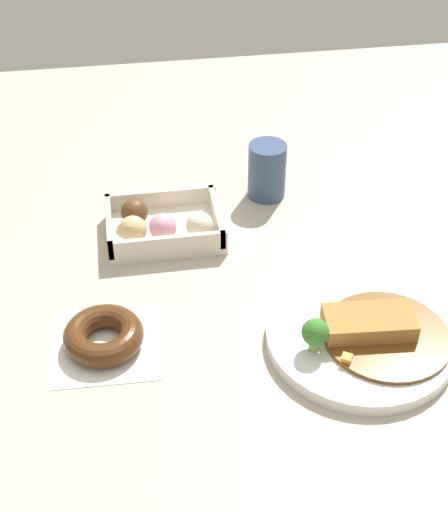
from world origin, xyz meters
TOP-DOWN VIEW (x-y plane):
  - ground_plane at (0.00, 0.00)m, footprint 1.60×1.60m
  - curry_plate at (0.15, -0.13)m, footprint 0.25×0.25m
  - donut_box at (-0.09, 0.14)m, footprint 0.18×0.13m
  - chocolate_ring_donut at (-0.18, -0.08)m, footprint 0.15×0.15m
  - coffee_mug at (0.10, 0.23)m, footprint 0.06×0.06m

SIDE VIEW (x-z plane):
  - ground_plane at x=0.00m, z-range 0.00..0.00m
  - curry_plate at x=0.15m, z-range -0.02..0.05m
  - chocolate_ring_donut at x=-0.18m, z-range 0.00..0.03m
  - donut_box at x=-0.09m, z-range -0.01..0.05m
  - coffee_mug at x=0.10m, z-range 0.00..0.09m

